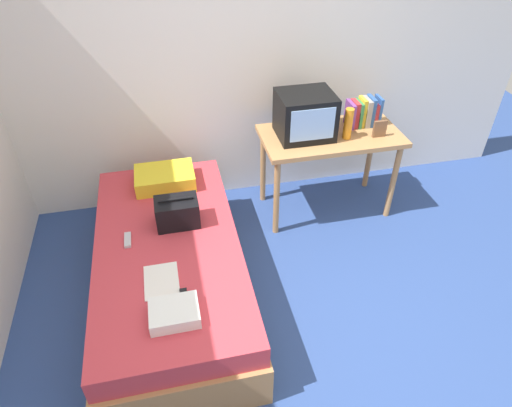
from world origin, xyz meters
TOP-DOWN VIEW (x-y plane):
  - ground_plane at (0.00, 0.00)m, footprint 8.00×8.00m
  - wall_back at (0.00, 2.00)m, footprint 5.20×0.10m
  - bed at (-0.81, 0.75)m, footprint 1.00×2.00m
  - desk at (0.62, 1.49)m, footprint 1.16×0.60m
  - tv at (0.39, 1.52)m, footprint 0.44×0.39m
  - water_bottle at (0.71, 1.40)m, footprint 0.07×0.07m
  - book_row at (0.93, 1.59)m, footprint 0.28×0.16m
  - picture_frame at (0.98, 1.36)m, footprint 0.11×0.02m
  - pillow at (-0.77, 1.44)m, footprint 0.46×0.33m
  - handbag at (-0.72, 0.93)m, footprint 0.30×0.20m
  - magazine at (-0.87, 0.40)m, footprint 0.21×0.29m
  - remote_dark at (-0.74, 0.21)m, footprint 0.04×0.16m
  - remote_silver at (-1.07, 0.82)m, footprint 0.04×0.14m
  - folded_towel at (-0.81, 0.10)m, footprint 0.28×0.22m

SIDE VIEW (x-z plane):
  - ground_plane at x=0.00m, z-range 0.00..0.00m
  - bed at x=-0.81m, z-range 0.00..0.50m
  - magazine at x=-0.87m, z-range 0.51..0.51m
  - remote_dark at x=-0.74m, z-range 0.51..0.53m
  - remote_silver at x=-1.07m, z-range 0.51..0.53m
  - folded_towel at x=-0.81m, z-range 0.51..0.58m
  - pillow at x=-0.77m, z-range 0.51..0.63m
  - handbag at x=-0.72m, z-range 0.49..0.72m
  - desk at x=0.62m, z-range 0.28..1.05m
  - picture_frame at x=0.98m, z-range 0.77..0.91m
  - book_row at x=0.93m, z-range 0.76..1.00m
  - water_bottle at x=0.71m, z-range 0.77..1.02m
  - tv at x=0.39m, z-range 0.77..1.13m
  - wall_back at x=0.00m, z-range 0.00..2.60m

